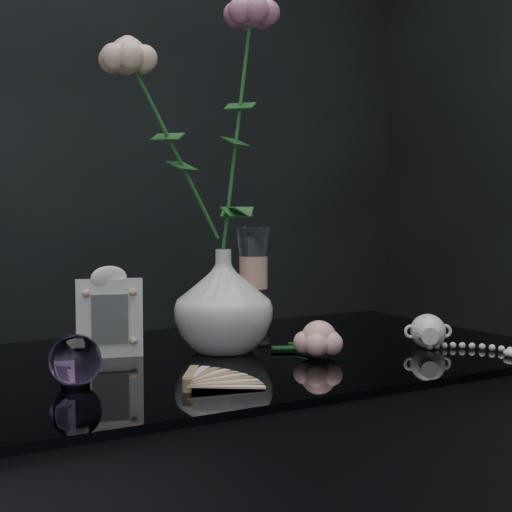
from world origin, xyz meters
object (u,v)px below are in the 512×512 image
loose_rose (319,339)px  wine_glass (253,285)px  paperweight (75,360)px  vase (223,301)px  picture_frame (109,312)px  pearl_jar (428,330)px

loose_rose → wine_glass: bearing=89.7°
paperweight → loose_rose: (0.39, -0.01, -0.01)m
vase → loose_rose: vase is taller
wine_glass → picture_frame: 0.26m
vase → loose_rose: bearing=-47.6°
picture_frame → pearl_jar: size_ratio=0.69×
wine_glass → pearl_jar: bearing=-39.2°
picture_frame → loose_rose: (0.28, -0.17, -0.04)m
wine_glass → loose_rose: 0.18m
wine_glass → loose_rose: wine_glass is taller
vase → wine_glass: 0.10m
vase → wine_glass: wine_glass is taller
wine_glass → paperweight: (-0.36, -0.15, -0.07)m
picture_frame → loose_rose: 0.33m
vase → paperweight: (-0.28, -0.11, -0.05)m
vase → paperweight: bearing=-158.9°
vase → loose_rose: 0.17m
wine_glass → paperweight: bearing=-157.1°
paperweight → loose_rose: 0.39m
picture_frame → paperweight: (-0.11, -0.16, -0.04)m
picture_frame → paperweight: bearing=-107.9°
pearl_jar → loose_rose: bearing=-160.3°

